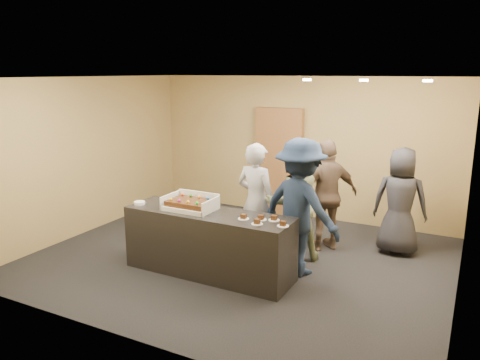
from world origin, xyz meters
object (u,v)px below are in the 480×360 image
at_px(plate_stack, 140,203).
at_px(storage_cabinet, 279,162).
at_px(serving_counter, 209,243).
at_px(person_navy_man, 300,207).
at_px(cake_box, 191,206).
at_px(person_sage_man, 293,203).
at_px(sheet_cake, 190,203).
at_px(person_server_grey, 256,202).
at_px(person_dark_suit, 400,201).
at_px(person_brown_extra, 327,195).

bearing_deg(plate_stack, storage_cabinet, 75.27).
height_order(serving_counter, person_navy_man, person_navy_man).
bearing_deg(cake_box, serving_counter, -5.02).
bearing_deg(person_navy_man, person_sage_man, -39.97).
relative_size(sheet_cake, person_sage_man, 0.34).
xyz_separation_m(person_server_grey, person_dark_suit, (1.88, 1.21, -0.05)).
xyz_separation_m(person_sage_man, person_navy_man, (0.27, -0.41, 0.08)).
bearing_deg(sheet_cake, storage_cabinet, 89.14).
bearing_deg(plate_stack, person_navy_man, 18.46).
relative_size(storage_cabinet, person_brown_extra, 1.19).
distance_m(sheet_cake, person_sage_man, 1.54).
relative_size(person_navy_man, person_brown_extra, 1.08).
relative_size(person_sage_man, person_brown_extra, 1.00).
bearing_deg(person_brown_extra, person_navy_man, 41.56).
xyz_separation_m(serving_counter, person_sage_man, (0.84, 1.03, 0.43)).
xyz_separation_m(storage_cabinet, sheet_cake, (-0.05, -3.09, -0.05)).
bearing_deg(plate_stack, person_sage_man, 30.67).
distance_m(storage_cabinet, person_navy_man, 2.82).
relative_size(cake_box, person_brown_extra, 0.39).
distance_m(plate_stack, person_sage_man, 2.25).
bearing_deg(person_server_grey, storage_cabinet, -66.64).
height_order(sheet_cake, plate_stack, sheet_cake).
bearing_deg(person_brown_extra, person_sage_man, 18.10).
distance_m(serving_counter, person_brown_extra, 2.09).
bearing_deg(person_server_grey, person_brown_extra, -125.01).
distance_m(serving_counter, person_dark_suit, 3.03).
distance_m(storage_cabinet, person_sage_man, 2.34).
xyz_separation_m(person_navy_man, person_dark_suit, (1.12, 1.40, -0.12)).
height_order(serving_counter, cake_box, cake_box).
height_order(person_navy_man, person_brown_extra, person_navy_man).
height_order(sheet_cake, person_sage_man, person_sage_man).
distance_m(cake_box, person_dark_suit, 3.21).
bearing_deg(cake_box, storage_cabinet, 89.14).
bearing_deg(person_dark_suit, person_sage_man, 32.65).
relative_size(storage_cabinet, sheet_cake, 3.54).
distance_m(person_server_grey, person_sage_man, 0.54).
xyz_separation_m(sheet_cake, person_brown_extra, (1.47, 1.67, -0.11)).
bearing_deg(person_server_grey, person_dark_suit, -138.55).
bearing_deg(storage_cabinet, person_sage_man, -62.12).
bearing_deg(person_dark_suit, cake_box, 35.34).
bearing_deg(sheet_cake, person_dark_suit, 38.67).
distance_m(plate_stack, person_dark_suit, 3.95).
bearing_deg(person_dark_suit, plate_stack, 29.83).
bearing_deg(sheet_cake, cake_box, 89.06).
relative_size(person_sage_man, person_navy_man, 0.92).
relative_size(plate_stack, person_navy_man, 0.08).
bearing_deg(plate_stack, cake_box, 10.47).
bearing_deg(person_server_grey, plate_stack, 41.77).
xyz_separation_m(serving_counter, person_navy_man, (1.11, 0.61, 0.51)).
distance_m(plate_stack, person_server_grey, 1.71).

